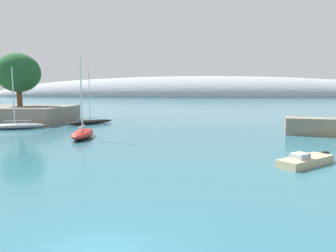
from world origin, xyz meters
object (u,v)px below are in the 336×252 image
object	(u,v)px
tree_clump_shore	(18,73)
sailboat_black_near_shore	(90,122)
sailboat_grey_outer_mooring	(15,126)
motorboat_sand_foreground	(305,161)
sailboat_red_mid_mooring	(83,133)

from	to	relation	value
tree_clump_shore	sailboat_black_near_shore	xyz separation A→B (m)	(14.20, -3.76, -8.18)
sailboat_grey_outer_mooring	sailboat_black_near_shore	bearing A→B (deg)	-161.53
sailboat_grey_outer_mooring	motorboat_sand_foreground	distance (m)	38.48
sailboat_black_near_shore	motorboat_sand_foreground	distance (m)	35.90
tree_clump_shore	motorboat_sand_foreground	size ratio (longest dim) A/B	1.90
tree_clump_shore	sailboat_grey_outer_mooring	bearing A→B (deg)	-62.60
sailboat_grey_outer_mooring	motorboat_sand_foreground	world-z (taller)	sailboat_grey_outer_mooring
tree_clump_shore	motorboat_sand_foreground	xyz separation A→B (m)	(39.56, -29.18, -8.26)
sailboat_red_mid_mooring	sailboat_grey_outer_mooring	size ratio (longest dim) A/B	1.05
sailboat_black_near_shore	sailboat_grey_outer_mooring	size ratio (longest dim) A/B	1.01
tree_clump_shore	sailboat_black_near_shore	distance (m)	16.81
sailboat_black_near_shore	sailboat_red_mid_mooring	size ratio (longest dim) A/B	0.97
sailboat_red_mid_mooring	motorboat_sand_foreground	xyz separation A→B (m)	(21.13, -10.85, -0.26)
sailboat_black_near_shore	sailboat_red_mid_mooring	world-z (taller)	sailboat_red_mid_mooring
tree_clump_shore	sailboat_grey_outer_mooring	world-z (taller)	tree_clump_shore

